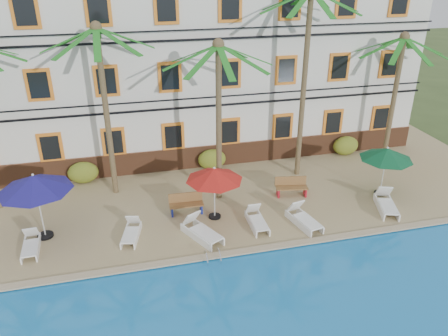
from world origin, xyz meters
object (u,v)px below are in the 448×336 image
object	(u,v)px
lounger_a	(31,245)
lounger_b	(131,232)
palm_c	(219,99)
bench_right	(292,186)
lounger_c	(201,231)
lounger_d	(257,220)
palm_d	(306,62)
umbrella_blue	(34,183)
pool_ladder	(213,258)
umbrella_red	(214,175)
lounger_e	(303,218)
bench_left	(186,203)
palm_e	(397,80)
palm_b	(103,88)
lounger_f	(386,204)
umbrella_green	(387,154)

from	to	relation	value
lounger_a	lounger_b	bearing A→B (deg)	-0.75
palm_c	bench_right	xyz separation A→B (m)	(3.38, -0.65, -4.31)
lounger_c	lounger_d	bearing A→B (deg)	6.77
lounger_a	lounger_c	distance (m)	6.61
palm_d	bench_right	size ratio (longest dim) A/B	5.91
lounger_b	lounger_d	xyz separation A→B (m)	(5.19, -0.39, 0.01)
palm_c	umbrella_blue	world-z (taller)	palm_c
palm_c	pool_ladder	distance (m)	6.71
umbrella_red	lounger_e	bearing A→B (deg)	-22.49
bench_right	palm_d	bearing A→B (deg)	60.92
lounger_d	bench_left	distance (m)	3.24
palm_d	umbrella_blue	world-z (taller)	palm_d
lounger_e	bench_left	xyz separation A→B (m)	(-4.66, 2.15, 0.18)
umbrella_blue	lounger_b	distance (m)	4.15
umbrella_blue	lounger_b	bearing A→B (deg)	-14.82
palm_c	umbrella_blue	xyz separation A→B (m)	(-7.62, -1.49, -2.33)
palm_e	lounger_e	world-z (taller)	palm_e
palm_b	lounger_f	distance (m)	13.52
umbrella_red	lounger_a	distance (m)	7.68
palm_b	lounger_b	world-z (taller)	palm_b
lounger_c	umbrella_blue	bearing A→B (deg)	165.62
palm_b	palm_c	distance (m)	5.04
palm_e	lounger_b	size ratio (longest dim) A/B	3.99
lounger_c	pool_ladder	distance (m)	1.50
palm_b	palm_d	distance (m)	9.30
pool_ladder	lounger_f	bearing A→B (deg)	10.82
bench_right	palm_e	bearing A→B (deg)	20.50
umbrella_blue	umbrella_red	xyz separation A→B (m)	(7.01, -0.22, -0.36)
palm_d	lounger_d	xyz separation A→B (m)	(-3.54, -4.18, -5.59)
lounger_f	palm_e	bearing A→B (deg)	58.94
lounger_c	pool_ladder	world-z (taller)	lounger_c
palm_d	lounger_d	world-z (taller)	palm_d
palm_c	lounger_a	distance (m)	9.51
lounger_c	lounger_d	xyz separation A→B (m)	(2.44, 0.29, -0.04)
lounger_b	palm_e	bearing A→B (deg)	16.45
lounger_e	umbrella_green	bearing A→B (deg)	18.96
lounger_b	lounger_f	xyz separation A→B (m)	(11.23, -0.54, 0.05)
umbrella_red	lounger_a	xyz separation A→B (m)	(-7.43, -0.63, -1.83)
umbrella_blue	bench_left	xyz separation A→B (m)	(5.88, 0.47, -1.98)
umbrella_blue	pool_ladder	xyz separation A→B (m)	(6.29, -3.04, -2.44)
lounger_a	lounger_c	xyz separation A→B (m)	(6.57, -0.73, 0.06)
palm_b	palm_e	world-z (taller)	palm_b
umbrella_red	lounger_d	world-z (taller)	umbrella_red
bench_left	palm_e	bearing A→B (deg)	13.53
umbrella_red	lounger_a	world-z (taller)	umbrella_red
umbrella_blue	lounger_d	size ratio (longest dim) A/B	1.64
umbrella_green	bench_right	bearing A→B (deg)	167.63
palm_e	lounger_d	distance (m)	10.85
palm_c	lounger_b	size ratio (longest dim) A/B	4.19
palm_b	palm_d	bearing A→B (deg)	-1.58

